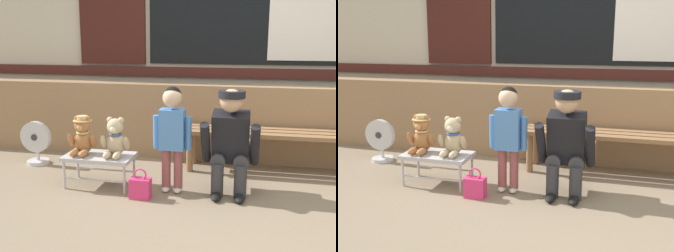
{
  "view_description": "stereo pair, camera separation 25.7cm",
  "coord_description": "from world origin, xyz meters",
  "views": [
    {
      "loc": [
        0.08,
        -3.08,
        1.39
      ],
      "look_at": [
        -0.71,
        0.58,
        0.55
      ],
      "focal_mm": 43.34,
      "sensor_mm": 36.0,
      "label": 1
    },
    {
      "loc": [
        0.33,
        -3.01,
        1.39
      ],
      "look_at": [
        -0.71,
        0.58,
        0.55
      ],
      "focal_mm": 43.34,
      "sensor_mm": 36.0,
      "label": 2
    }
  ],
  "objects": [
    {
      "name": "brick_low_wall",
      "position": [
        0.0,
        1.43,
        0.42
      ],
      "size": [
        8.04,
        0.25,
        0.85
      ],
      "primitive_type": "cube",
      "color": "#997551",
      "rests_on": "ground"
    },
    {
      "name": "child_standing",
      "position": [
        -0.61,
        0.33,
        0.59
      ],
      "size": [
        0.35,
        0.18,
        0.96
      ],
      "color": "#994C4C",
      "rests_on": "ground"
    },
    {
      "name": "teddy_bear_plain",
      "position": [
        -1.15,
        0.33,
        0.46
      ],
      "size": [
        0.28,
        0.26,
        0.36
      ],
      "color": "#CCB289",
      "rests_on": "small_display_bench"
    },
    {
      "name": "handbag_on_ground",
      "position": [
        -0.85,
        0.11,
        0.1
      ],
      "size": [
        0.18,
        0.11,
        0.27
      ],
      "color": "#E53370",
      "rests_on": "ground"
    },
    {
      "name": "shop_facade",
      "position": [
        0.0,
        1.94,
        1.69
      ],
      "size": [
        8.2,
        0.26,
        3.35
      ],
      "color": "beige",
      "rests_on": "ground"
    },
    {
      "name": "ground_plane",
      "position": [
        0.0,
        0.0,
        0.0
      ],
      "size": [
        60.0,
        60.0,
        0.0
      ],
      "primitive_type": "plane",
      "color": "#84725B"
    },
    {
      "name": "teddy_bear_with_hat",
      "position": [
        -1.47,
        0.33,
        0.47
      ],
      "size": [
        0.28,
        0.27,
        0.36
      ],
      "color": "#A86B3D",
      "rests_on": "small_display_bench"
    },
    {
      "name": "adult_crouching",
      "position": [
        -0.1,
        0.39,
        0.48
      ],
      "size": [
        0.5,
        0.49,
        0.95
      ],
      "color": "#333338",
      "rests_on": "ground"
    },
    {
      "name": "small_display_bench",
      "position": [
        -1.31,
        0.33,
        0.27
      ],
      "size": [
        0.64,
        0.36,
        0.3
      ],
      "color": "#BCBCC1",
      "rests_on": "ground"
    },
    {
      "name": "wooden_bench_long",
      "position": [
        0.42,
        1.06,
        0.37
      ],
      "size": [
        2.1,
        0.4,
        0.44
      ],
      "color": "#8E6642",
      "rests_on": "ground"
    },
    {
      "name": "floor_fan",
      "position": [
        -2.23,
        0.81,
        0.24
      ],
      "size": [
        0.34,
        0.24,
        0.48
      ],
      "color": "silver",
      "rests_on": "ground"
    }
  ]
}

